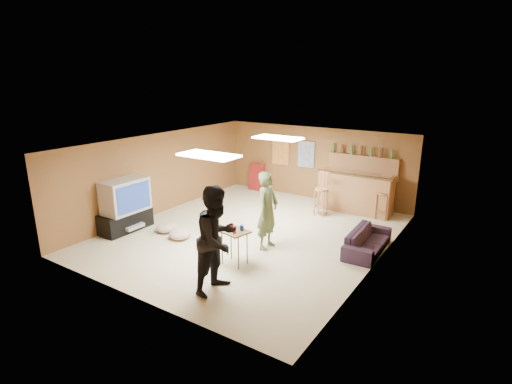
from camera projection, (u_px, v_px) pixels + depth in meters
The scene contains 32 objects.
ground at pixel (251, 234), 9.65m from camera, with size 7.00×7.00×0.00m, color #BDB491.
ceiling at pixel (251, 143), 9.03m from camera, with size 6.00×7.00×0.02m, color silver.
wall_back at pixel (315, 163), 12.15m from camera, with size 6.00×0.02×2.20m, color brown.
wall_front at pixel (132, 239), 6.53m from camera, with size 6.00×0.02×2.20m, color brown.
wall_left at pixel (161, 173), 10.92m from camera, with size 0.02×7.00×2.20m, color brown.
wall_right at pixel (379, 213), 7.76m from camera, with size 0.02×7.00×2.20m, color brown.
tv_stand at pixel (126, 220), 9.81m from camera, with size 0.55×1.30×0.50m, color black.
dvd_box at pixel (132, 226), 9.72m from camera, with size 0.35×0.50×0.08m, color #B2B2B7.
tv_body at pixel (125, 196), 9.59m from camera, with size 0.60×1.10×0.80m, color #B2B2B7.
tv_screen at pixel (134, 198), 9.42m from camera, with size 0.02×0.95×0.65m, color navy.
bar_counter at pixel (355, 193), 11.07m from camera, with size 2.00×0.60×1.10m, color #945F35.
bar_lip at pixel (354, 175), 10.72m from camera, with size 2.10×0.12×0.05m, color #3E2A14.
bar_shelf at pixel (363, 156), 11.17m from camera, with size 2.00×0.18×0.05m, color #945F35.
bar_backing at pixel (363, 167), 11.27m from camera, with size 2.00×0.14×0.60m, color #945F35.
poster_left at pixel (281, 152), 12.68m from camera, with size 0.60×0.03×0.85m, color #BF3F26.
poster_right at pixel (306, 155), 12.21m from camera, with size 0.55×0.03×0.80m, color #334C99.
folding_chair_stack at pixel (257, 177), 13.22m from camera, with size 0.50×0.14×0.90m, color maroon.
ceiling_panel_front at pixel (209, 155), 7.84m from camera, with size 1.20×0.60×0.04m, color white.
ceiling_panel_back at pixel (278, 138), 10.00m from camera, with size 1.20×0.60×0.04m, color white.
person_olive at pixel (267, 211), 8.64m from camera, with size 0.63×0.41×1.73m, color #515D36.
person_black at pixel (217, 239), 6.87m from camera, with size 0.94×0.73×1.93m, color black.
sofa at pixel (368, 241), 8.63m from camera, with size 1.65×0.64×0.48m, color black.
tray_table at pixel (235, 247), 8.00m from camera, with size 0.56×0.45×0.73m, color #3E2A14.
cup_red_near at pixel (231, 226), 8.00m from camera, with size 0.08×0.08×0.11m, color red.
cup_red_far at pixel (234, 230), 7.77m from camera, with size 0.08×0.08×0.11m, color red.
cup_blue at pixel (242, 228), 7.89m from camera, with size 0.08×0.08×0.11m, color navy.
bar_stool_left at pixel (321, 195), 10.80m from camera, with size 0.36×0.36×1.15m, color #945F35, non-canonical shape.
bar_stool_right at pixel (383, 198), 10.49m from camera, with size 0.36×0.36×1.13m, color #945F35, non-canonical shape.
cushion_near_tv at pixel (180, 234), 9.32m from camera, with size 0.52×0.52×0.23m, color tan.
cushion_mid at pixel (213, 227), 9.78m from camera, with size 0.48×0.48×0.22m, color tan.
cushion_far at pixel (166, 228), 9.72m from camera, with size 0.49×0.49×0.22m, color tan.
bottle_row at pixel (361, 151), 11.14m from camera, with size 1.76×0.08×0.26m, color #3F7233, non-canonical shape.
Camera 1 is at (5.01, -7.45, 3.68)m, focal length 28.00 mm.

